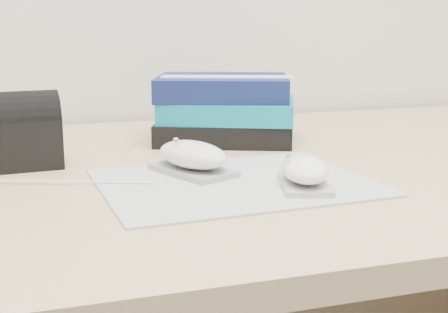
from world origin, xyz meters
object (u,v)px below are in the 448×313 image
object	(u,v)px
mouse_front	(305,172)
book_stack	(225,109)
pouch	(15,131)
desk	(232,294)
mouse_rear	(193,157)

from	to	relation	value
mouse_front	book_stack	distance (m)	0.32
pouch	desk	bearing A→B (deg)	0.44
book_stack	mouse_rear	bearing A→B (deg)	-117.85
desk	book_stack	xyz separation A→B (m)	(0.02, 0.10, 0.29)
desk	mouse_rear	size ratio (longest dim) A/B	12.11
desk	mouse_front	xyz separation A→B (m)	(0.02, -0.23, 0.26)
mouse_rear	book_stack	bearing A→B (deg)	62.15
pouch	book_stack	bearing A→B (deg)	16.50
desk	mouse_front	distance (m)	0.34
mouse_rear	pouch	size ratio (longest dim) A/B	1.08
book_stack	mouse_front	bearing A→B (deg)	-90.64
book_stack	pouch	bearing A→B (deg)	-163.50
desk	pouch	size ratio (longest dim) A/B	13.05
desk	pouch	bearing A→B (deg)	-179.56
desk	book_stack	distance (m)	0.30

